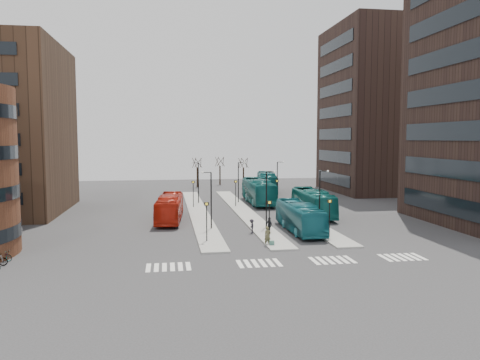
{
  "coord_description": "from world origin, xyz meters",
  "views": [
    {
      "loc": [
        -8.03,
        -31.15,
        9.73
      ],
      "look_at": [
        0.23,
        21.32,
        5.0
      ],
      "focal_mm": 35.0,
      "sensor_mm": 36.0,
      "label": 1
    }
  ],
  "objects": [
    {
      "name": "traveller",
      "position": [
        0.97,
        9.86,
        0.88
      ],
      "size": [
        0.72,
        0.56,
        1.76
      ],
      "primitive_type": "imported",
      "rotation": [
        0.0,
        0.0,
        0.24
      ],
      "color": "brown",
      "rests_on": "ground"
    },
    {
      "name": "lamp_posts",
      "position": [
        2.64,
        28.0,
        3.58
      ],
      "size": [
        14.04,
        20.24,
        6.12
      ],
      "color": "black",
      "rests_on": "ground"
    },
    {
      "name": "tower_far",
      "position": [
        31.98,
        50.0,
        15.0
      ],
      "size": [
        20.12,
        20.0,
        30.0
      ],
      "color": "black",
      "rests_on": "ground"
    },
    {
      "name": "sign_poles",
      "position": [
        1.6,
        23.0,
        2.41
      ],
      "size": [
        12.45,
        22.12,
        3.65
      ],
      "color": "black",
      "rests_on": "ground"
    },
    {
      "name": "island_mid",
      "position": [
        2.0,
        30.0,
        0.07
      ],
      "size": [
        2.5,
        45.0,
        0.15
      ],
      "primitive_type": "cube",
      "color": "gray",
      "rests_on": "ground"
    },
    {
      "name": "bare_trees",
      "position": [
        2.67,
        62.67,
        2.72
      ],
      "size": [
        10.97,
        8.14,
        5.9
      ],
      "color": "black",
      "rests_on": "ground"
    },
    {
      "name": "suitcase",
      "position": [
        1.27,
        9.41,
        0.26
      ],
      "size": [
        0.45,
        0.37,
        0.52
      ],
      "primitive_type": "cube",
      "rotation": [
        0.0,
        0.0,
        -0.09
      ],
      "color": "navy",
      "rests_on": "ground"
    },
    {
      "name": "red_bus",
      "position": [
        -7.74,
        24.05,
        1.55
      ],
      "size": [
        3.54,
        11.32,
        3.1
      ],
      "primitive_type": "imported",
      "rotation": [
        0.0,
        0.0,
        -0.08
      ],
      "color": "#B81E0E",
      "rests_on": "ground"
    },
    {
      "name": "commuter_c",
      "position": [
        0.55,
        15.59,
        0.73
      ],
      "size": [
        0.55,
        0.94,
        1.45
      ],
      "primitive_type": "imported",
      "rotation": [
        0.0,
        0.0,
        4.71
      ],
      "color": "black",
      "rests_on": "ground"
    },
    {
      "name": "teal_bus_c",
      "position": [
        10.16,
        25.17,
        1.65
      ],
      "size": [
        3.14,
        11.93,
        3.3
      ],
      "primitive_type": "imported",
      "rotation": [
        0.0,
        0.0,
        -0.03
      ],
      "color": "#13615D",
      "rests_on": "ground"
    },
    {
      "name": "commuter_b",
      "position": [
        2.3,
        15.07,
        0.85
      ],
      "size": [
        0.75,
        1.08,
        1.7
      ],
      "primitive_type": "imported",
      "rotation": [
        0.0,
        0.0,
        1.94
      ],
      "color": "black",
      "rests_on": "ground"
    },
    {
      "name": "ground",
      "position": [
        0.0,
        0.0,
        0.0
      ],
      "size": [
        160.0,
        160.0,
        0.0
      ],
      "primitive_type": "plane",
      "color": "#2C2B2E",
      "rests_on": "ground"
    },
    {
      "name": "crosswalk_stripes",
      "position": [
        1.75,
        4.0,
        0.01
      ],
      "size": [
        22.35,
        2.4,
        0.01
      ],
      "color": "silver",
      "rests_on": "ground"
    },
    {
      "name": "bicycle_far",
      "position": [
        -21.0,
        7.86,
        0.42
      ],
      "size": [
        1.68,
        1.1,
        0.83
      ],
      "primitive_type": "imported",
      "rotation": [
        0.0,
        0.0,
        1.19
      ],
      "color": "gray",
      "rests_on": "ground"
    },
    {
      "name": "island_right",
      "position": [
        8.0,
        30.0,
        0.07
      ],
      "size": [
        2.5,
        45.0,
        0.15
      ],
      "primitive_type": "cube",
      "color": "gray",
      "rests_on": "ground"
    },
    {
      "name": "teal_bus_b",
      "position": [
        5.54,
        37.31,
        1.83
      ],
      "size": [
        3.23,
        13.16,
        3.65
      ],
      "primitive_type": "imported",
      "rotation": [
        0.0,
        0.0,
        -0.01
      ],
      "color": "#125C5B",
      "rests_on": "ground"
    },
    {
      "name": "island_left",
      "position": [
        -4.0,
        30.0,
        0.07
      ],
      "size": [
        2.5,
        45.0,
        0.15
      ],
      "primitive_type": "cube",
      "color": "gray",
      "rests_on": "ground"
    },
    {
      "name": "teal_bus_d",
      "position": [
        9.68,
        50.44,
        1.83
      ],
      "size": [
        5.09,
        13.44,
        3.66
      ],
      "primitive_type": "imported",
      "rotation": [
        0.0,
        0.0,
        -0.16
      ],
      "color": "#125A5C",
      "rests_on": "ground"
    },
    {
      "name": "commuter_a",
      "position": [
        -7.21,
        19.29,
        0.85
      ],
      "size": [
        0.85,
        0.68,
        1.69
      ],
      "primitive_type": "imported",
      "rotation": [
        0.0,
        0.0,
        3.18
      ],
      "color": "black",
      "rests_on": "ground"
    },
    {
      "name": "teal_bus_a",
      "position": [
        5.67,
        15.7,
        1.52
      ],
      "size": [
        2.57,
        10.94,
        3.05
      ],
      "primitive_type": "imported",
      "rotation": [
        0.0,
        0.0,
        0.0
      ],
      "color": "#15616C",
      "rests_on": "ground"
    }
  ]
}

